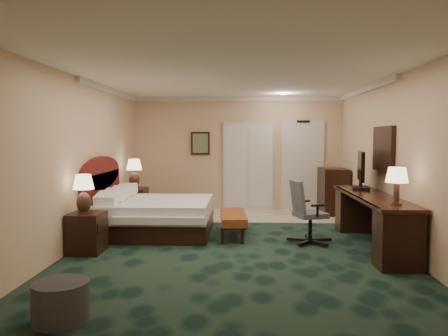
{
  "coord_description": "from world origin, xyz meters",
  "views": [
    {
      "loc": [
        0.11,
        -6.77,
        1.74
      ],
      "look_at": [
        -0.2,
        0.6,
        1.22
      ],
      "focal_mm": 35.0,
      "sensor_mm": 36.0,
      "label": 1
    }
  ],
  "objects_px": {
    "bed_bench": "(233,225)",
    "ottoman": "(61,302)",
    "lamp_near": "(84,194)",
    "desk_chair": "(310,212)",
    "tv": "(361,171)",
    "desk": "(372,221)",
    "minibar": "(333,191)",
    "nightstand_near": "(87,233)",
    "nightstand_far": "(134,203)",
    "lamp_far": "(134,173)",
    "bed": "(157,217)"
  },
  "relations": [
    {
      "from": "bed_bench",
      "to": "ottoman",
      "type": "bearing_deg",
      "value": -117.17
    },
    {
      "from": "lamp_near",
      "to": "desk_chair",
      "type": "relative_size",
      "value": 0.56
    },
    {
      "from": "bed_bench",
      "to": "tv",
      "type": "relative_size",
      "value": 1.42
    },
    {
      "from": "bed_bench",
      "to": "desk",
      "type": "xyz_separation_m",
      "value": [
        2.22,
        -0.6,
        0.21
      ]
    },
    {
      "from": "minibar",
      "to": "nightstand_near",
      "type": "bearing_deg",
      "value": -141.21
    },
    {
      "from": "lamp_near",
      "to": "ottoman",
      "type": "distance_m",
      "value": 2.61
    },
    {
      "from": "tv",
      "to": "desk_chair",
      "type": "bearing_deg",
      "value": -139.03
    },
    {
      "from": "nightstand_far",
      "to": "bed_bench",
      "type": "distance_m",
      "value": 2.74
    },
    {
      "from": "lamp_near",
      "to": "lamp_far",
      "type": "distance_m",
      "value": 2.89
    },
    {
      "from": "nightstand_near",
      "to": "minibar",
      "type": "xyz_separation_m",
      "value": [
        4.41,
        3.55,
        0.22
      ]
    },
    {
      "from": "bed_bench",
      "to": "desk",
      "type": "height_order",
      "value": "desk"
    },
    {
      "from": "bed",
      "to": "bed_bench",
      "type": "distance_m",
      "value": 1.41
    },
    {
      "from": "nightstand_near",
      "to": "desk_chair",
      "type": "xyz_separation_m",
      "value": [
        3.47,
        0.71,
        0.22
      ]
    },
    {
      "from": "minibar",
      "to": "bed",
      "type": "bearing_deg",
      "value": -148.65
    },
    {
      "from": "lamp_near",
      "to": "desk_chair",
      "type": "bearing_deg",
      "value": 12.18
    },
    {
      "from": "minibar",
      "to": "desk",
      "type": "bearing_deg",
      "value": -90.1
    },
    {
      "from": "bed_bench",
      "to": "tv",
      "type": "bearing_deg",
      "value": -0.37
    },
    {
      "from": "bed",
      "to": "desk",
      "type": "bearing_deg",
      "value": -12.75
    },
    {
      "from": "nightstand_far",
      "to": "tv",
      "type": "bearing_deg",
      "value": -19.27
    },
    {
      "from": "bed",
      "to": "nightstand_far",
      "type": "bearing_deg",
      "value": 118.26
    },
    {
      "from": "minibar",
      "to": "nightstand_far",
      "type": "bearing_deg",
      "value": -170.45
    },
    {
      "from": "desk",
      "to": "tv",
      "type": "xyz_separation_m",
      "value": [
        0.01,
        0.74,
        0.75
      ]
    },
    {
      "from": "ottoman",
      "to": "bed",
      "type": "bearing_deg",
      "value": 87.48
    },
    {
      "from": "nightstand_near",
      "to": "bed_bench",
      "type": "bearing_deg",
      "value": 27.38
    },
    {
      "from": "nightstand_near",
      "to": "desk",
      "type": "relative_size",
      "value": 0.21
    },
    {
      "from": "bed",
      "to": "ottoman",
      "type": "xyz_separation_m",
      "value": [
        -0.17,
        -3.81,
        -0.12
      ]
    },
    {
      "from": "lamp_far",
      "to": "minibar",
      "type": "height_order",
      "value": "lamp_far"
    },
    {
      "from": "bed",
      "to": "lamp_far",
      "type": "xyz_separation_m",
      "value": [
        -0.78,
        1.5,
        0.66
      ]
    },
    {
      "from": "ottoman",
      "to": "lamp_near",
      "type": "bearing_deg",
      "value": 105.16
    },
    {
      "from": "bed",
      "to": "desk_chair",
      "type": "xyz_separation_m",
      "value": [
        2.66,
        -0.64,
        0.22
      ]
    },
    {
      "from": "nightstand_near",
      "to": "ottoman",
      "type": "xyz_separation_m",
      "value": [
        0.64,
        -2.47,
        -0.11
      ]
    },
    {
      "from": "nightstand_far",
      "to": "lamp_near",
      "type": "height_order",
      "value": "lamp_near"
    },
    {
      "from": "desk_chair",
      "to": "ottoman",
      "type": "bearing_deg",
      "value": -149.26
    },
    {
      "from": "bed_bench",
      "to": "desk_chair",
      "type": "xyz_separation_m",
      "value": [
        1.27,
        -0.42,
        0.32
      ]
    },
    {
      "from": "bed",
      "to": "nightstand_near",
      "type": "height_order",
      "value": "bed"
    },
    {
      "from": "bed_bench",
      "to": "tv",
      "type": "xyz_separation_m",
      "value": [
        2.23,
        0.13,
        0.96
      ]
    },
    {
      "from": "lamp_near",
      "to": "tv",
      "type": "xyz_separation_m",
      "value": [
        4.44,
        1.31,
        0.27
      ]
    },
    {
      "from": "nightstand_near",
      "to": "lamp_far",
      "type": "xyz_separation_m",
      "value": [
        0.02,
        2.85,
        0.66
      ]
    },
    {
      "from": "nightstand_far",
      "to": "ottoman",
      "type": "distance_m",
      "value": 5.31
    },
    {
      "from": "bed_bench",
      "to": "desk",
      "type": "bearing_deg",
      "value": -19.01
    },
    {
      "from": "nightstand_far",
      "to": "lamp_far",
      "type": "distance_m",
      "value": 0.64
    },
    {
      "from": "desk",
      "to": "ottoman",
      "type": "bearing_deg",
      "value": -141.52
    },
    {
      "from": "nightstand_far",
      "to": "desk",
      "type": "height_order",
      "value": "desk"
    },
    {
      "from": "desk",
      "to": "lamp_near",
      "type": "bearing_deg",
      "value": -172.61
    },
    {
      "from": "desk_chair",
      "to": "desk",
      "type": "bearing_deg",
      "value": -28.24
    },
    {
      "from": "lamp_far",
      "to": "desk",
      "type": "distance_m",
      "value": 4.99
    },
    {
      "from": "desk_chair",
      "to": "tv",
      "type": "bearing_deg",
      "value": 12.74
    },
    {
      "from": "bed",
      "to": "ottoman",
      "type": "height_order",
      "value": "bed"
    },
    {
      "from": "desk_chair",
      "to": "minibar",
      "type": "distance_m",
      "value": 2.99
    },
    {
      "from": "bed",
      "to": "bed_bench",
      "type": "relative_size",
      "value": 1.58
    }
  ]
}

